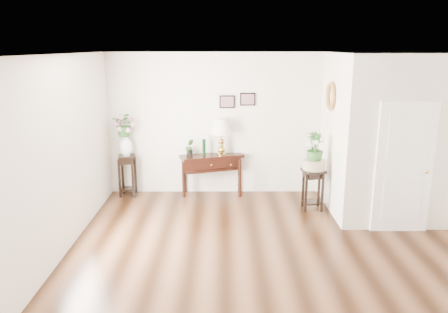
{
  "coord_description": "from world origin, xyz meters",
  "views": [
    {
      "loc": [
        -0.74,
        -5.79,
        2.9
      ],
      "look_at": [
        -0.72,
        1.3,
        1.11
      ],
      "focal_mm": 35.0,
      "sensor_mm": 36.0,
      "label": 1
    }
  ],
  "objects_px": {
    "console_table": "(212,175)",
    "table_lamp": "(221,137)",
    "plant_stand_b": "(313,189)",
    "plant_stand_a": "(128,176)"
  },
  "relations": [
    {
      "from": "plant_stand_a",
      "to": "plant_stand_b",
      "type": "distance_m",
      "value": 3.61
    },
    {
      "from": "console_table",
      "to": "plant_stand_b",
      "type": "height_order",
      "value": "console_table"
    },
    {
      "from": "plant_stand_b",
      "to": "table_lamp",
      "type": "bearing_deg",
      "value": 153.98
    },
    {
      "from": "table_lamp",
      "to": "plant_stand_a",
      "type": "bearing_deg",
      "value": -178.41
    },
    {
      "from": "console_table",
      "to": "plant_stand_b",
      "type": "xyz_separation_m",
      "value": [
        1.85,
        -0.81,
        -0.03
      ]
    },
    {
      "from": "console_table",
      "to": "plant_stand_b",
      "type": "bearing_deg",
      "value": -42.16
    },
    {
      "from": "plant_stand_b",
      "to": "console_table",
      "type": "bearing_deg",
      "value": 156.35
    },
    {
      "from": "plant_stand_a",
      "to": "plant_stand_b",
      "type": "relative_size",
      "value": 1.09
    },
    {
      "from": "console_table",
      "to": "table_lamp",
      "type": "distance_m",
      "value": 0.78
    },
    {
      "from": "console_table",
      "to": "plant_stand_b",
      "type": "relative_size",
      "value": 1.64
    }
  ]
}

